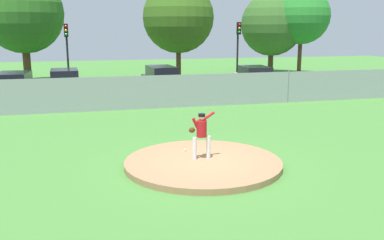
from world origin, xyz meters
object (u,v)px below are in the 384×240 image
(traffic_light_far, at_px, (238,42))
(parked_car_champagne, at_px, (255,80))
(parked_car_charcoal, at_px, (162,81))
(traffic_light_near, at_px, (67,44))
(parked_car_slate, at_px, (65,85))
(traffic_cone_orange, at_px, (109,97))
(parked_car_navy, at_px, (14,88))
(pitcher_youth, at_px, (201,131))
(baseball, at_px, (185,150))

(traffic_light_far, bearing_deg, parked_car_champagne, -92.51)
(parked_car_charcoal, xyz_separation_m, traffic_light_near, (-5.89, 4.08, 2.24))
(parked_car_champagne, bearing_deg, parked_car_slate, 178.99)
(parked_car_charcoal, height_order, traffic_light_near, traffic_light_near)
(parked_car_slate, bearing_deg, traffic_cone_orange, -36.96)
(parked_car_charcoal, xyz_separation_m, parked_car_slate, (-6.01, -0.22, -0.02))
(parked_car_slate, xyz_separation_m, traffic_light_near, (0.12, 4.29, 2.26))
(parked_car_navy, bearing_deg, traffic_light_far, 15.00)
(traffic_light_far, bearing_deg, parked_car_slate, -164.03)
(pitcher_youth, relative_size, baseball, 20.47)
(parked_car_slate, height_order, parked_car_navy, parked_car_slate)
(baseball, bearing_deg, parked_car_navy, 118.71)
(parked_car_champagne, distance_m, traffic_light_near, 13.20)
(baseball, distance_m, traffic_light_near, 18.55)
(parked_car_navy, relative_size, traffic_light_far, 1.03)
(parked_car_navy, xyz_separation_m, traffic_cone_orange, (5.34, -1.34, -0.56))
(parked_car_navy, height_order, traffic_light_near, traffic_light_near)
(parked_car_champagne, relative_size, parked_car_charcoal, 0.89)
(parked_car_champagne, relative_size, traffic_light_near, 0.97)
(baseball, relative_size, parked_car_navy, 0.02)
(pitcher_youth, relative_size, parked_car_charcoal, 0.31)
(baseball, height_order, parked_car_slate, parked_car_slate)
(parked_car_champagne, height_order, parked_car_slate, parked_car_slate)
(baseball, distance_m, parked_car_charcoal, 13.89)
(parked_car_champagne, xyz_separation_m, parked_car_charcoal, (-6.30, 0.43, 0.05))
(parked_car_champagne, height_order, parked_car_navy, parked_car_navy)
(traffic_cone_orange, bearing_deg, traffic_light_far, 28.63)
(parked_car_navy, height_order, traffic_light_far, traffic_light_far)
(traffic_cone_orange, xyz_separation_m, traffic_light_near, (-2.38, 6.17, 2.85))
(traffic_cone_orange, bearing_deg, pitcher_youth, -80.65)
(pitcher_youth, xyz_separation_m, parked_car_slate, (-4.57, 14.51, -0.24))
(parked_car_navy, distance_m, traffic_light_near, 6.11)
(parked_car_slate, distance_m, traffic_light_far, 13.19)
(parked_car_slate, bearing_deg, traffic_light_near, 88.41)
(pitcher_youth, height_order, traffic_light_near, traffic_light_near)
(baseball, distance_m, parked_car_slate, 14.22)
(parked_car_champagne, relative_size, parked_car_navy, 0.91)
(parked_car_champagne, xyz_separation_m, traffic_light_near, (-12.20, 4.51, 2.29))
(parked_car_champagne, bearing_deg, traffic_light_near, 159.70)
(parked_car_slate, height_order, traffic_light_far, traffic_light_far)
(traffic_light_near, bearing_deg, traffic_light_far, -3.35)
(pitcher_youth, relative_size, parked_car_champagne, 0.35)
(baseball, height_order, traffic_cone_orange, traffic_cone_orange)
(traffic_light_near, bearing_deg, parked_car_slate, -91.59)
(parked_car_charcoal, xyz_separation_m, traffic_light_far, (6.47, 3.35, 2.33))
(parked_car_navy, xyz_separation_m, traffic_light_far, (15.33, 4.11, 2.37))
(parked_car_slate, relative_size, traffic_cone_orange, 7.94)
(parked_car_slate, relative_size, traffic_light_far, 0.94)
(parked_car_charcoal, distance_m, traffic_light_far, 7.65)
(parked_car_charcoal, distance_m, traffic_cone_orange, 4.14)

